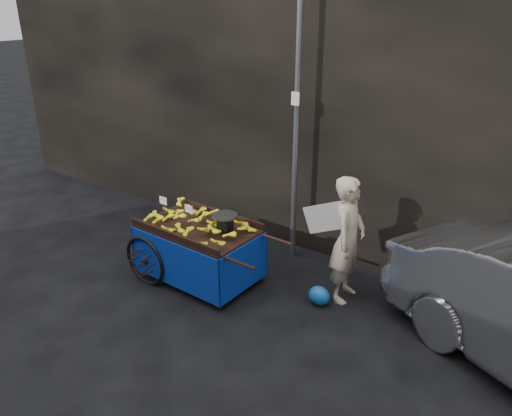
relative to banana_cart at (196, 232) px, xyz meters
The scene contains 6 objects.
ground 0.85m from the banana_cart, ahead, with size 80.00×80.00×0.00m, color black.
building_wall 3.29m from the banana_cart, 72.35° to the left, with size 13.50×2.00×5.00m.
street_pole 2.00m from the banana_cart, 60.86° to the left, with size 0.12×0.10×4.00m.
banana_cart is the anchor object (origin of this frame).
vendor 2.04m from the banana_cart, 21.21° to the left, with size 0.78×0.65×1.68m.
plastic_bag 1.86m from the banana_cart, 12.76° to the left, with size 0.28×0.23×0.26m, color blue.
Camera 1 is at (3.70, -4.59, 3.69)m, focal length 35.00 mm.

